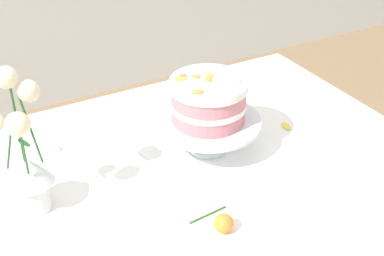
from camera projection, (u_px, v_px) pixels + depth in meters
dining_table at (184, 206)px, 1.35m from camera, size 1.40×1.00×0.74m
linen_napkin at (207, 149)px, 1.42m from camera, size 0.37×0.37×0.00m
cake_stand at (208, 124)px, 1.37m from camera, size 0.29×0.29×0.10m
layer_cake at (208, 100)px, 1.33m from camera, size 0.21×0.21×0.12m
flower_vase at (27, 159)px, 1.13m from camera, size 0.12×0.11×0.37m
fallen_rose at (223, 223)px, 1.13m from camera, size 0.10×0.09×0.05m
loose_petal_0 at (56, 148)px, 1.42m from camera, size 0.04×0.04×0.01m
loose_petal_1 at (233, 116)px, 1.57m from camera, size 0.04×0.04×0.00m
loose_petal_2 at (286, 126)px, 1.52m from camera, size 0.03×0.05×0.01m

